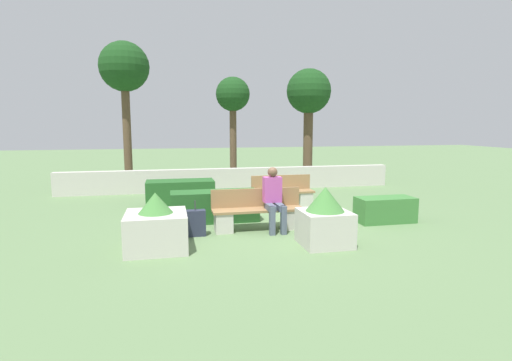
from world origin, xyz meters
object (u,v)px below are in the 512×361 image
(suitcase, at_px, (195,223))
(tree_leftmost, at_px, (124,70))
(planter_corner_left, at_px, (325,219))
(tree_center_left, at_px, (233,99))
(tree_center_right, at_px, (309,95))
(planter_corner_right, at_px, (156,227))
(bench_left_side, at_px, (283,196))
(person_seated_man, at_px, (274,196))
(bench_front, at_px, (258,214))

(suitcase, distance_m, tree_leftmost, 8.35)
(planter_corner_left, height_order, suitcase, planter_corner_left)
(tree_center_left, bearing_deg, planter_corner_left, -87.14)
(tree_leftmost, relative_size, tree_center_right, 1.16)
(planter_corner_right, relative_size, suitcase, 1.47)
(bench_left_side, distance_m, tree_leftmost, 7.58)
(person_seated_man, distance_m, planter_corner_left, 1.39)
(tree_center_left, bearing_deg, bench_left_side, -82.67)
(bench_front, relative_size, planter_corner_right, 1.82)
(bench_left_side, relative_size, planter_corner_right, 1.55)
(tree_leftmost, bearing_deg, suitcase, -75.03)
(bench_front, relative_size, person_seated_man, 1.46)
(tree_leftmost, bearing_deg, tree_center_left, -3.20)
(bench_front, relative_size, bench_left_side, 1.18)
(tree_center_right, bearing_deg, planter_corner_left, -107.68)
(bench_left_side, bearing_deg, planter_corner_right, -139.75)
(tree_center_right, bearing_deg, bench_left_side, -116.43)
(planter_corner_left, bearing_deg, suitcase, 153.90)
(suitcase, relative_size, tree_leftmost, 0.14)
(tree_center_left, bearing_deg, tree_center_right, 7.41)
(bench_left_side, relative_size, tree_leftmost, 0.32)
(bench_front, xyz_separation_m, tree_center_right, (3.67, 7.14, 3.06))
(bench_front, height_order, tree_center_left, tree_center_left)
(person_seated_man, distance_m, tree_center_right, 8.45)
(bench_front, xyz_separation_m, planter_corner_right, (-2.08, -0.94, 0.07))
(planter_corner_right, height_order, tree_center_left, tree_center_left)
(tree_leftmost, bearing_deg, planter_corner_right, -81.56)
(planter_corner_right, xyz_separation_m, tree_leftmost, (-1.17, 7.89, 3.71))
(bench_left_side, bearing_deg, tree_center_left, 94.51)
(planter_corner_left, bearing_deg, planter_corner_right, 172.57)
(person_seated_man, bearing_deg, suitcase, -177.62)
(suitcase, height_order, tree_center_left, tree_center_left)
(planter_corner_left, distance_m, tree_center_left, 8.52)
(planter_corner_left, height_order, tree_center_left, tree_center_left)
(bench_front, bearing_deg, tree_center_right, 62.77)
(bench_left_side, xyz_separation_m, suitcase, (-2.50, -2.30, -0.06))
(planter_corner_left, bearing_deg, bench_front, 125.91)
(planter_corner_left, bearing_deg, tree_center_left, 92.86)
(bench_left_side, relative_size, person_seated_man, 1.24)
(person_seated_man, bearing_deg, tree_center_left, 87.86)
(bench_front, distance_m, planter_corner_right, 2.28)
(bench_front, bearing_deg, bench_left_side, 60.89)
(bench_left_side, relative_size, tree_center_right, 0.38)
(suitcase, height_order, tree_center_right, tree_center_right)
(tree_center_left, bearing_deg, suitcase, -105.33)
(bench_front, distance_m, tree_center_right, 8.59)
(person_seated_man, relative_size, tree_center_left, 0.34)
(bench_left_side, relative_size, tree_center_left, 0.42)
(suitcase, bearing_deg, planter_corner_left, -26.10)
(bench_left_side, height_order, tree_leftmost, tree_leftmost)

